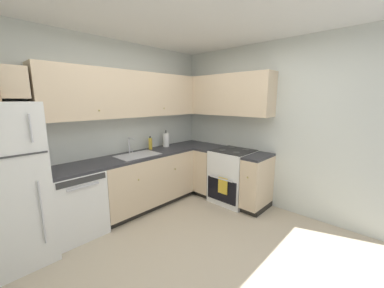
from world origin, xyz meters
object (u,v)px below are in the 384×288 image
object	(u,v)px
oven_range	(233,176)
paper_towel_roll	(166,140)
dishwasher	(75,203)
soap_bottle	(150,144)
refrigerator	(2,187)

from	to	relation	value
oven_range	paper_towel_roll	distance (m)	1.33
dishwasher	soap_bottle	size ratio (longest dim) A/B	3.78
oven_range	paper_towel_roll	size ratio (longest dim) A/B	3.36
refrigerator	soap_bottle	bearing A→B (deg)	6.42
dishwasher	paper_towel_roll	size ratio (longest dim) A/B	2.75
refrigerator	oven_range	distance (m)	3.05
paper_towel_roll	dishwasher	bearing A→B (deg)	-174.49
refrigerator	soap_bottle	distance (m)	2.04
oven_range	soap_bottle	size ratio (longest dim) A/B	4.61
dishwasher	oven_range	xyz separation A→B (m)	(2.21, -0.92, 0.02)
refrigerator	dishwasher	distance (m)	0.81
soap_bottle	paper_towel_roll	size ratio (longest dim) A/B	0.73
oven_range	dishwasher	bearing A→B (deg)	157.36
oven_range	soap_bottle	distance (m)	1.50
refrigerator	oven_range	world-z (taller)	refrigerator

